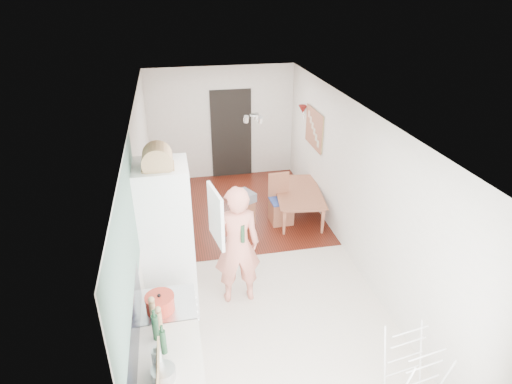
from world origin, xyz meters
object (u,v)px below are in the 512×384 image
object	(u,v)px
dining_table	(299,205)
dining_chair	(281,200)
drying_rack	(412,372)
person	(237,236)
stool	(243,212)

from	to	relation	value
dining_table	dining_chair	world-z (taller)	dining_chair
drying_rack	person	bearing A→B (deg)	118.35
dining_table	dining_chair	xyz separation A→B (m)	(-0.41, -0.18, 0.24)
dining_chair	person	bearing A→B (deg)	-122.81
person	stool	world-z (taller)	person
dining_chair	drying_rack	size ratio (longest dim) A/B	1.08
dining_table	person	bearing A→B (deg)	151.87
stool	drying_rack	bearing A→B (deg)	-75.01
person	stool	xyz separation A→B (m)	(0.43, 2.06, -0.82)
person	dining_table	bearing A→B (deg)	-126.31
person	dining_chair	distance (m)	2.32
dining_table	drying_rack	bearing A→B (deg)	-172.38
person	dining_table	size ratio (longest dim) A/B	1.63
dining_chair	drying_rack	world-z (taller)	dining_chair
person	stool	bearing A→B (deg)	-102.14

